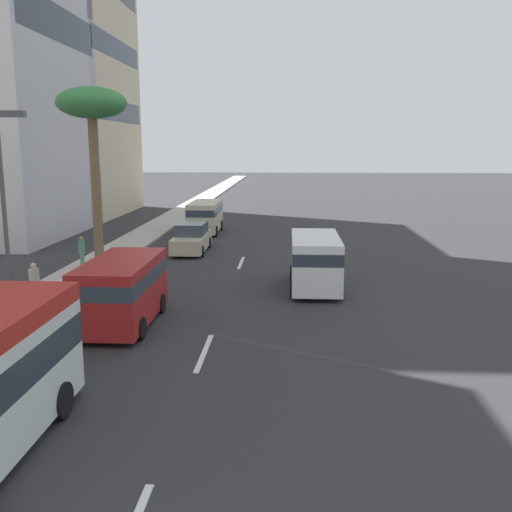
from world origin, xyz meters
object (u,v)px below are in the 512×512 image
(van_fifth, at_px, (205,215))
(pedestrian_mid_block, at_px, (82,251))
(van_second, at_px, (122,288))
(car_third, at_px, (192,238))
(van_lead, at_px, (315,259))
(street_lamp, at_px, (6,198))
(pedestrian_near_lamp, at_px, (34,282))
(palm_tree, at_px, (92,111))

(van_fifth, xyz_separation_m, pedestrian_mid_block, (-13.24, 4.14, -0.23))
(van_second, relative_size, van_fifth, 1.00)
(car_third, bearing_deg, van_fifth, -178.02)
(van_lead, relative_size, pedestrian_mid_block, 3.03)
(car_third, relative_size, street_lamp, 0.67)
(van_second, relative_size, pedestrian_near_lamp, 3.07)
(pedestrian_near_lamp, bearing_deg, palm_tree, -151.20)
(pedestrian_near_lamp, height_order, street_lamp, street_lamp)
(pedestrian_mid_block, bearing_deg, street_lamp, -176.18)
(van_lead, height_order, pedestrian_near_lamp, van_lead)
(street_lamp, bearing_deg, van_second, -69.75)
(car_third, distance_m, street_lamp, 16.01)
(car_third, height_order, van_fifth, van_fifth)
(van_second, distance_m, palm_tree, 12.22)
(car_third, xyz_separation_m, pedestrian_mid_block, (-5.92, 4.39, 0.25))
(palm_tree, bearing_deg, pedestrian_mid_block, 165.63)
(van_second, relative_size, car_third, 1.05)
(pedestrian_near_lamp, height_order, palm_tree, palm_tree)
(car_third, relative_size, palm_tree, 0.54)
(pedestrian_mid_block, xyz_separation_m, street_lamp, (-9.31, -1.13, 3.44))
(pedestrian_near_lamp, distance_m, pedestrian_mid_block, 6.38)
(palm_tree, bearing_deg, street_lamp, -175.99)
(pedestrian_near_lamp, relative_size, pedestrian_mid_block, 1.00)
(van_second, relative_size, palm_tree, 0.57)
(van_lead, xyz_separation_m, street_lamp, (-6.70, 10.06, 3.16))
(pedestrian_near_lamp, bearing_deg, van_second, 93.55)
(van_second, bearing_deg, pedestrian_near_lamp, -114.53)
(van_fifth, relative_size, pedestrian_mid_block, 3.06)
(van_lead, height_order, street_lamp, street_lamp)
(van_lead, bearing_deg, car_third, 38.53)
(van_lead, xyz_separation_m, palm_tree, (4.06, 10.82, 6.47))
(palm_tree, bearing_deg, pedestrian_near_lamp, -179.28)
(pedestrian_near_lamp, xyz_separation_m, pedestrian_mid_block, (6.36, 0.47, 0.00))
(pedestrian_mid_block, relative_size, street_lamp, 0.23)
(van_second, xyz_separation_m, van_fifth, (21.36, 0.20, -0.04))
(street_lamp, bearing_deg, pedestrian_near_lamp, 12.57)
(car_third, bearing_deg, van_lead, 38.53)
(palm_tree, height_order, street_lamp, palm_tree)
(palm_tree, bearing_deg, van_fifth, -17.73)
(van_second, distance_m, street_lamp, 4.66)
(palm_tree, xyz_separation_m, street_lamp, (-10.76, -0.76, -3.31))
(van_lead, relative_size, car_third, 1.05)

